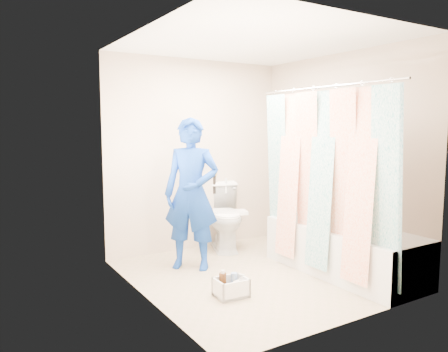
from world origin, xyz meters
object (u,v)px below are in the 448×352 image
bathtub (343,249)px  toilet (224,216)px  cleaning_caddy (232,288)px  plumber (191,194)px

bathtub → toilet: toilet is taller
bathtub → cleaning_caddy: (-1.36, 0.07, -0.19)m
toilet → plumber: size_ratio=0.50×
toilet → cleaning_caddy: bearing=-98.5°
bathtub → plumber: plumber is taller
plumber → toilet: bearing=75.7°
toilet → bathtub: bearing=-48.1°
toilet → cleaning_caddy: (-0.79, -1.41, -0.34)m
bathtub → plumber: bearing=142.2°
toilet → cleaning_caddy: size_ratio=2.78×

